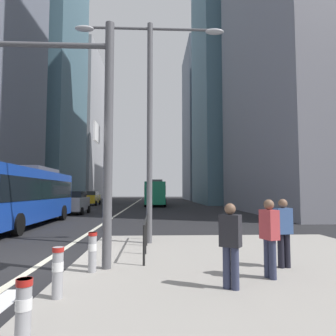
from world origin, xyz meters
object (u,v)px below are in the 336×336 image
at_px(car_receding_far, 155,197).
at_px(bollard_front, 24,308).
at_px(traffic_signal_gantry, 37,104).
at_px(bollard_right, 92,250).
at_px(city_bus_blue_oncoming, 24,193).
at_px(pedestrian_walking, 231,241).
at_px(car_oncoming_far, 75,202).
at_px(street_lamp_post, 150,100).
at_px(pedestrian_far, 269,234).
at_px(pedestrian_waiting, 283,229).
at_px(city_bus_red_receding, 156,192).
at_px(bollard_left, 58,270).
at_px(car_oncoming_mid, 91,198).
at_px(car_receding_near, 151,196).

xyz_separation_m(car_receding_far, bollard_front, (-1.84, -50.39, -0.41)).
height_order(traffic_signal_gantry, bollard_right, traffic_signal_gantry).
relative_size(city_bus_blue_oncoming, pedestrian_walking, 7.28).
height_order(car_oncoming_far, street_lamp_post, street_lamp_post).
height_order(traffic_signal_gantry, street_lamp_post, street_lamp_post).
bearing_deg(street_lamp_post, pedestrian_far, -60.31).
relative_size(car_oncoming_far, pedestrian_waiting, 2.48).
bearing_deg(car_receding_far, city_bus_red_receding, -89.88).
relative_size(car_receding_far, traffic_signal_gantry, 0.71).
relative_size(car_oncoming_far, bollard_right, 4.55).
bearing_deg(pedestrian_waiting, car_oncoming_far, 116.55).
height_order(bollard_left, pedestrian_waiting, pedestrian_waiting).
bearing_deg(pedestrian_far, bollard_right, 169.98).
xyz_separation_m(traffic_signal_gantry, pedestrian_waiting, (5.95, -0.10, -3.02)).
relative_size(street_lamp_post, pedestrian_walking, 5.04).
distance_m(street_lamp_post, bollard_left, 7.41).
xyz_separation_m(car_oncoming_mid, street_lamp_post, (8.51, -32.75, 4.29)).
height_order(car_oncoming_mid, car_receding_far, same).
bearing_deg(city_bus_red_receding, pedestrian_waiting, -85.42).
xyz_separation_m(car_receding_far, pedestrian_far, (2.15, -47.76, 0.07)).
height_order(city_bus_blue_oncoming, car_oncoming_mid, city_bus_blue_oncoming).
height_order(car_receding_far, car_oncoming_far, same).
bearing_deg(pedestrian_waiting, street_lamp_post, 131.63).
height_order(city_bus_blue_oncoming, bollard_left, city_bus_blue_oncoming).
distance_m(car_receding_near, bollard_left, 54.80).
bearing_deg(bollard_front, city_bus_red_receding, 87.22).
xyz_separation_m(city_bus_blue_oncoming, car_oncoming_far, (0.45, 9.48, -0.85)).
height_order(city_bus_blue_oncoming, bollard_right, city_bus_blue_oncoming).
xyz_separation_m(car_oncoming_far, pedestrian_walking, (8.24, -21.37, 0.04)).
distance_m(car_receding_near, traffic_signal_gantry, 52.92).
distance_m(street_lamp_post, pedestrian_walking, 6.92).
bearing_deg(pedestrian_far, car_receding_near, 93.20).
bearing_deg(bollard_front, pedestrian_walking, 33.40).
xyz_separation_m(traffic_signal_gantry, bollard_right, (1.45, -0.30, -3.42)).
relative_size(city_bus_red_receding, bollard_left, 13.24).
relative_size(car_receding_near, car_oncoming_far, 1.06).
bearing_deg(car_receding_far, pedestrian_walking, -88.63).
bearing_deg(traffic_signal_gantry, bollard_left, -59.13).
relative_size(car_receding_far, car_oncoming_far, 1.05).
xyz_separation_m(city_bus_blue_oncoming, bollard_right, (5.87, -10.56, -1.19)).
xyz_separation_m(city_bus_red_receding, street_lamp_post, (-0.47, -31.22, 3.45)).
xyz_separation_m(traffic_signal_gantry, street_lamp_post, (2.68, 3.57, 1.22)).
xyz_separation_m(car_oncoming_far, bollard_front, (5.25, -23.35, -0.41)).
height_order(city_bus_blue_oncoming, car_oncoming_far, city_bus_blue_oncoming).
height_order(bollard_front, pedestrian_waiting, pedestrian_waiting).
bearing_deg(car_oncoming_mid, car_oncoming_far, -83.60).
relative_size(bollard_left, pedestrian_waiting, 0.53).
bearing_deg(car_oncoming_far, city_bus_blue_oncoming, -92.72).
bearing_deg(bollard_front, car_receding_near, 89.00).
distance_m(bollard_left, bollard_right, 1.72).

